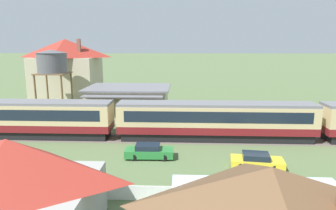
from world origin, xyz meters
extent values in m
plane|color=#566B42|center=(0.00, 0.00, 0.00)|extent=(600.00, 600.00, 0.00)
cube|color=maroon|center=(0.16, -0.77, 1.30)|extent=(21.17, 3.06, 0.80)
cube|color=#D1B784|center=(0.16, -0.77, 2.75)|extent=(21.17, 3.06, 2.10)
cube|color=#192330|center=(0.16, -0.77, 2.86)|extent=(19.47, 3.10, 1.18)
cube|color=slate|center=(0.16, -0.77, 3.95)|extent=(21.17, 2.87, 0.30)
cube|color=black|center=(0.16, -0.77, 0.46)|extent=(20.32, 2.63, 0.88)
cylinder|color=black|center=(7.14, -1.48, 0.45)|extent=(0.90, 0.18, 0.90)
cylinder|color=black|center=(7.14, -0.05, 0.45)|extent=(0.90, 0.18, 0.90)
cylinder|color=black|center=(-6.83, -1.48, 0.45)|extent=(0.90, 0.18, 0.90)
cylinder|color=black|center=(-6.83, -0.05, 0.45)|extent=(0.90, 0.18, 0.90)
cube|color=maroon|center=(-21.86, -0.77, 1.30)|extent=(21.17, 3.06, 0.80)
cube|color=#D1B784|center=(-21.86, -0.77, 2.75)|extent=(21.17, 3.06, 2.10)
cube|color=#192330|center=(-21.86, -0.77, 2.86)|extent=(19.47, 3.10, 1.18)
cube|color=slate|center=(-21.86, -0.77, 3.95)|extent=(21.17, 2.87, 0.30)
cube|color=black|center=(-21.86, -0.77, 0.46)|extent=(20.32, 2.63, 0.88)
cylinder|color=black|center=(-14.87, -1.48, 0.45)|extent=(0.90, 0.18, 0.90)
cylinder|color=black|center=(-14.87, -0.05, 0.45)|extent=(0.90, 0.18, 0.90)
cube|color=#665B51|center=(4.14, -0.77, 0.01)|extent=(123.06, 3.60, 0.01)
cube|color=#4C4238|center=(4.14, -1.48, 0.02)|extent=(123.06, 0.12, 0.04)
cube|color=#4C4238|center=(4.14, -0.05, 0.02)|extent=(123.06, 0.12, 0.04)
cube|color=beige|center=(-11.01, 9.05, 2.09)|extent=(10.70, 7.62, 4.18)
cube|color=slate|center=(-11.01, 9.05, 4.28)|extent=(11.56, 8.23, 0.20)
cube|color=slate|center=(-11.01, 4.44, 3.78)|extent=(10.27, 1.60, 0.16)
cylinder|color=brown|center=(-11.01, 3.84, 1.85)|extent=(0.14, 0.14, 3.70)
cube|color=#BCB293|center=(-24.03, 20.09, 3.98)|extent=(10.87, 8.24, 7.97)
pyramid|color=#9E2D23|center=(-24.03, 20.09, 9.54)|extent=(11.74, 8.90, 3.15)
cube|color=brown|center=(-20.99, 18.45, 9.70)|extent=(0.56, 0.56, 2.83)
cylinder|color=brown|center=(-20.85, 13.57, 2.94)|extent=(0.28, 0.28, 5.87)
cylinder|color=brown|center=(-24.79, 13.57, 2.94)|extent=(0.28, 0.28, 5.87)
cylinder|color=brown|center=(-20.85, 9.63, 2.94)|extent=(0.28, 0.28, 5.87)
cylinder|color=brown|center=(-24.79, 9.63, 2.94)|extent=(0.28, 0.28, 5.87)
cube|color=brown|center=(-22.82, 11.60, 5.95)|extent=(4.44, 4.44, 0.16)
cylinder|color=#56565B|center=(-22.82, 11.60, 7.50)|extent=(4.32, 4.32, 2.94)
cone|color=#56565B|center=(-22.82, 11.60, 9.22)|extent=(4.54, 4.54, 0.50)
cube|color=#9E9E99|center=(-12.62, -18.10, 1.59)|extent=(8.74, 5.89, 3.17)
pyramid|color=#9E2D23|center=(-12.62, -18.10, 4.34)|extent=(9.44, 6.36, 2.34)
pyramid|color=brown|center=(0.49, -19.68, 3.86)|extent=(9.84, 7.71, 2.10)
cube|color=white|center=(-4.85, -14.11, 0.53)|extent=(51.03, 0.06, 1.05)
cube|color=yellow|center=(2.86, -8.27, 0.48)|extent=(4.52, 2.30, 0.61)
cube|color=#192330|center=(2.73, -8.26, 1.02)|extent=(2.33, 1.80, 0.47)
cylinder|color=black|center=(4.10, -9.23, 0.31)|extent=(0.62, 0.20, 0.62)
cylinder|color=black|center=(4.29, -7.63, 0.31)|extent=(0.62, 0.20, 0.62)
cylinder|color=black|center=(1.43, -8.92, 0.31)|extent=(0.62, 0.20, 0.62)
cylinder|color=black|center=(1.61, -7.32, 0.31)|extent=(0.62, 0.20, 0.62)
cube|color=#287A38|center=(-6.49, -6.50, 0.52)|extent=(4.43, 1.80, 0.70)
cube|color=#192330|center=(-6.62, -6.50, 1.08)|extent=(2.23, 1.52, 0.43)
cylinder|color=black|center=(-5.11, -7.23, 0.31)|extent=(0.62, 0.20, 0.62)
cylinder|color=black|center=(-5.14, -5.72, 0.31)|extent=(0.62, 0.20, 0.62)
cylinder|color=black|center=(-7.83, -7.28, 0.31)|extent=(0.62, 0.20, 0.62)
cylinder|color=black|center=(-7.86, -5.77, 0.31)|extent=(0.62, 0.20, 0.62)
camera|label=1|loc=(-3.61, -32.39, 10.31)|focal=32.00mm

